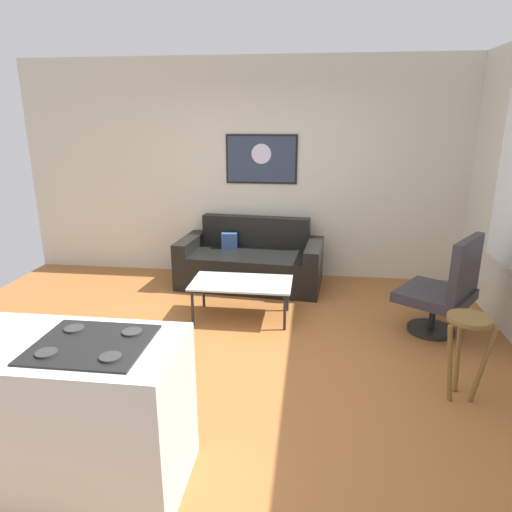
{
  "coord_description": "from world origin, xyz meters",
  "views": [
    {
      "loc": [
        0.67,
        -3.54,
        2.06
      ],
      "look_at": [
        0.11,
        0.9,
        0.7
      ],
      "focal_mm": 32.01,
      "sensor_mm": 36.0,
      "label": 1
    }
  ],
  "objects_px": {
    "wall_painting": "(261,159)",
    "coffee_table": "(242,285)",
    "couch": "(251,263)",
    "armchair": "(445,290)",
    "bar_stool": "(467,337)"
  },
  "relations": [
    {
      "from": "coffee_table",
      "to": "bar_stool",
      "type": "relative_size",
      "value": 1.56
    },
    {
      "from": "armchair",
      "to": "bar_stool",
      "type": "xyz_separation_m",
      "value": [
        -0.14,
        -1.1,
        0.04
      ]
    },
    {
      "from": "couch",
      "to": "bar_stool",
      "type": "height_order",
      "value": "couch"
    },
    {
      "from": "armchair",
      "to": "bar_stool",
      "type": "distance_m",
      "value": 1.11
    },
    {
      "from": "armchair",
      "to": "wall_painting",
      "type": "xyz_separation_m",
      "value": [
        -1.98,
        1.62,
        1.08
      ]
    },
    {
      "from": "bar_stool",
      "to": "wall_painting",
      "type": "bearing_deg",
      "value": 124.06
    },
    {
      "from": "couch",
      "to": "bar_stool",
      "type": "relative_size",
      "value": 2.74
    },
    {
      "from": "coffee_table",
      "to": "wall_painting",
      "type": "height_order",
      "value": "wall_painting"
    },
    {
      "from": "wall_painting",
      "to": "coffee_table",
      "type": "bearing_deg",
      "value": -91.47
    },
    {
      "from": "armchair",
      "to": "bar_stool",
      "type": "relative_size",
      "value": 1.5
    },
    {
      "from": "couch",
      "to": "armchair",
      "type": "relative_size",
      "value": 1.83
    },
    {
      "from": "coffee_table",
      "to": "wall_painting",
      "type": "relative_size",
      "value": 1.14
    },
    {
      "from": "couch",
      "to": "wall_painting",
      "type": "bearing_deg",
      "value": 79.26
    },
    {
      "from": "couch",
      "to": "bar_stool",
      "type": "xyz_separation_m",
      "value": [
        1.92,
        -2.29,
        0.23
      ]
    },
    {
      "from": "couch",
      "to": "armchair",
      "type": "bearing_deg",
      "value": -30.04
    }
  ]
}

